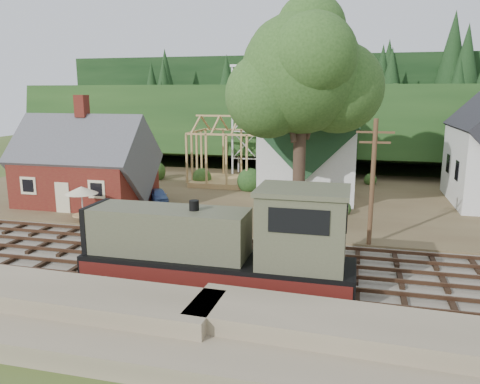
% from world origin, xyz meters
% --- Properties ---
extents(ground, '(140.00, 140.00, 0.00)m').
position_xyz_m(ground, '(0.00, 0.00, 0.00)').
color(ground, '#384C1E').
rests_on(ground, ground).
extents(embankment, '(64.00, 5.00, 1.60)m').
position_xyz_m(embankment, '(0.00, -8.50, 0.00)').
color(embankment, '#7F7259').
rests_on(embankment, ground).
extents(railroad_bed, '(64.00, 11.00, 0.16)m').
position_xyz_m(railroad_bed, '(0.00, 0.00, 0.08)').
color(railroad_bed, '#726B5B').
rests_on(railroad_bed, ground).
extents(village_flat, '(64.00, 26.00, 0.30)m').
position_xyz_m(village_flat, '(0.00, 18.00, 0.15)').
color(village_flat, brown).
rests_on(village_flat, ground).
extents(hillside, '(70.00, 28.96, 12.74)m').
position_xyz_m(hillside, '(0.00, 42.00, 0.00)').
color(hillside, '#1E3F19').
rests_on(hillside, ground).
extents(ridge, '(80.00, 20.00, 12.00)m').
position_xyz_m(ridge, '(0.00, 58.00, 0.00)').
color(ridge, black).
rests_on(ridge, ground).
extents(depot, '(10.80, 7.41, 9.00)m').
position_xyz_m(depot, '(-16.00, 11.00, 3.21)').
color(depot, '#5A1714').
rests_on(depot, village_flat).
extents(church, '(8.40, 15.17, 13.00)m').
position_xyz_m(church, '(2.00, 19.68, 5.18)').
color(church, silver).
rests_on(church, village_flat).
extents(timber_frame, '(8.20, 6.20, 6.99)m').
position_xyz_m(timber_frame, '(-6.00, 22.00, 3.27)').
color(timber_frame, tan).
rests_on(timber_frame, village_flat).
extents(lattice_tower, '(3.20, 3.20, 12.12)m').
position_xyz_m(lattice_tower, '(-6.00, 28.00, 10.03)').
color(lattice_tower, silver).
rests_on(lattice_tower, village_flat).
extents(big_tree, '(10.90, 8.40, 14.70)m').
position_xyz_m(big_tree, '(2.17, 10.08, 10.22)').
color(big_tree, '#38281E').
rests_on(big_tree, village_flat).
extents(telegraph_pole_near, '(2.20, 0.28, 8.00)m').
position_xyz_m(telegraph_pole_near, '(7.00, 5.20, 4.25)').
color(telegraph_pole_near, '#4C331E').
rests_on(telegraph_pole_near, ground).
extents(locomotive, '(12.96, 3.24, 5.16)m').
position_xyz_m(locomotive, '(0.14, -3.00, 2.26)').
color(locomotive, black).
rests_on(locomotive, railroad_bed).
extents(car_blue, '(2.85, 3.41, 1.10)m').
position_xyz_m(car_blue, '(-10.32, 12.82, 0.85)').
color(car_blue, '#506CAC').
rests_on(car_blue, village_flat).
extents(car_green, '(3.76, 2.45, 1.17)m').
position_xyz_m(car_green, '(-19.65, 11.08, 0.89)').
color(car_green, '#7FB57D').
rests_on(car_green, village_flat).
extents(patio_set, '(2.33, 2.33, 2.59)m').
position_xyz_m(patio_set, '(-13.07, 5.59, 2.51)').
color(patio_set, silver).
rests_on(patio_set, village_flat).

